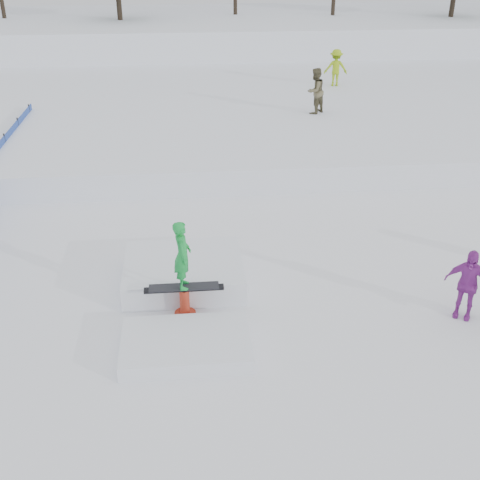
{
  "coord_description": "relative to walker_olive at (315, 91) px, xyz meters",
  "views": [
    {
      "loc": [
        -0.62,
        -9.45,
        7.0
      ],
      "look_at": [
        0.5,
        2.0,
        1.1
      ],
      "focal_mm": 45.0,
      "sensor_mm": 36.0,
      "label": 1
    }
  ],
  "objects": [
    {
      "name": "jib_rail_feature",
      "position": [
        -5.18,
        -11.51,
        -1.35
      ],
      "size": [
        2.6,
        4.4,
        2.11
      ],
      "color": "white",
      "rests_on": "ground"
    },
    {
      "name": "ground",
      "position": [
        -4.44,
        -12.98,
        -1.65
      ],
      "size": [
        120.0,
        120.0,
        0.0
      ],
      "primitive_type": "plane",
      "color": "white"
    },
    {
      "name": "walker_olive",
      "position": [
        0.0,
        0.0,
        0.0
      ],
      "size": [
        1.04,
        1.03,
        1.7
      ],
      "primitive_type": "imported",
      "rotation": [
        0.0,
        0.0,
        3.87
      ],
      "color": "brown",
      "rests_on": "snow_midrise"
    },
    {
      "name": "snow_midrise",
      "position": [
        -4.44,
        3.02,
        -1.25
      ],
      "size": [
        50.0,
        18.0,
        0.8
      ],
      "primitive_type": "cube",
      "color": "white",
      "rests_on": "ground"
    },
    {
      "name": "walker_ygreen",
      "position": [
        1.89,
        4.48,
        -0.05
      ],
      "size": [
        1.11,
        0.73,
        1.6
      ],
      "primitive_type": "imported",
      "rotation": [
        0.0,
        0.0,
        3.0
      ],
      "color": "#91B814",
      "rests_on": "snow_midrise"
    },
    {
      "name": "spectator_purple",
      "position": [
        0.45,
        -12.67,
        -0.89
      ],
      "size": [
        0.95,
        0.79,
        1.51
      ],
      "primitive_type": "imported",
      "rotation": [
        0.0,
        0.0,
        -0.57
      ],
      "color": "purple",
      "rests_on": "ground"
    },
    {
      "name": "snow_berm",
      "position": [
        -4.44,
        17.02,
        -0.45
      ],
      "size": [
        60.0,
        14.0,
        2.4
      ],
      "primitive_type": "cube",
      "color": "white",
      "rests_on": "ground"
    }
  ]
}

